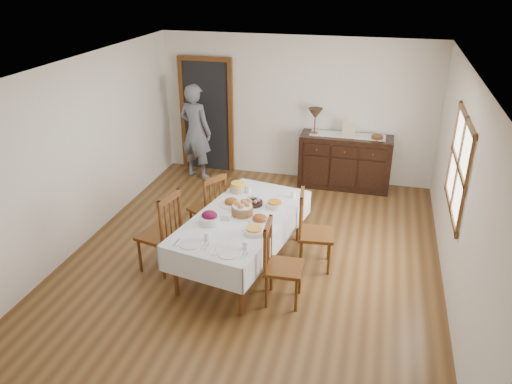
% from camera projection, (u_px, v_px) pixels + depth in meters
% --- Properties ---
extents(ground, '(6.00, 6.00, 0.00)m').
position_uv_depth(ground, '(254.00, 257.00, 6.95)').
color(ground, brown).
extents(room_shell, '(5.02, 6.02, 2.65)m').
position_uv_depth(room_shell, '(251.00, 134.00, 6.66)').
color(room_shell, silver).
rests_on(room_shell, ground).
extents(dining_table, '(1.51, 2.37, 0.76)m').
position_uv_depth(dining_table, '(242.00, 222.00, 6.47)').
color(dining_table, silver).
rests_on(dining_table, ground).
extents(chair_left_near, '(0.56, 0.56, 1.13)m').
position_uv_depth(chair_left_near, '(162.00, 232.00, 6.43)').
color(chair_left_near, '#572F11').
rests_on(chair_left_near, ground).
extents(chair_left_far, '(0.59, 0.59, 1.04)m').
position_uv_depth(chair_left_far, '(210.00, 207.00, 7.19)').
color(chair_left_far, '#572F11').
rests_on(chair_left_far, ground).
extents(chair_right_near, '(0.46, 0.46, 1.05)m').
position_uv_depth(chair_right_near, '(279.00, 263.00, 5.85)').
color(chair_right_near, '#572F11').
rests_on(chair_right_near, ground).
extents(chair_right_far, '(0.50, 0.50, 1.09)m').
position_uv_depth(chair_right_far, '(312.00, 230.00, 6.52)').
color(chair_right_far, '#572F11').
rests_on(chair_right_far, ground).
extents(sideboard, '(1.60, 0.58, 0.96)m').
position_uv_depth(sideboard, '(345.00, 162.00, 8.91)').
color(sideboard, black).
rests_on(sideboard, ground).
extents(person, '(0.67, 0.52, 1.90)m').
position_uv_depth(person, '(195.00, 129.00, 9.14)').
color(person, slate).
rests_on(person, ground).
extents(bread_basket, '(0.28, 0.28, 0.19)m').
position_uv_depth(bread_basket, '(242.00, 209.00, 6.44)').
color(bread_basket, brown).
rests_on(bread_basket, dining_table).
extents(egg_basket, '(0.26, 0.26, 0.10)m').
position_uv_depth(egg_basket, '(253.00, 202.00, 6.72)').
color(egg_basket, black).
rests_on(egg_basket, dining_table).
extents(ham_platter_a, '(0.33, 0.33, 0.11)m').
position_uv_depth(ham_platter_a, '(231.00, 203.00, 6.72)').
color(ham_platter_a, silver).
rests_on(ham_platter_a, dining_table).
extents(ham_platter_b, '(0.28, 0.28, 0.11)m').
position_uv_depth(ham_platter_b, '(260.00, 219.00, 6.29)').
color(ham_platter_b, silver).
rests_on(ham_platter_b, dining_table).
extents(beet_bowl, '(0.27, 0.27, 0.17)m').
position_uv_depth(beet_bowl, '(210.00, 218.00, 6.23)').
color(beet_bowl, silver).
rests_on(beet_bowl, dining_table).
extents(carrot_bowl, '(0.22, 0.22, 0.09)m').
position_uv_depth(carrot_bowl, '(275.00, 205.00, 6.63)').
color(carrot_bowl, silver).
rests_on(carrot_bowl, dining_table).
extents(pineapple_bowl, '(0.22, 0.22, 0.14)m').
position_uv_depth(pineapple_bowl, '(238.00, 187.00, 7.08)').
color(pineapple_bowl, tan).
rests_on(pineapple_bowl, dining_table).
extents(casserole_dish, '(0.27, 0.27, 0.08)m').
position_uv_depth(casserole_dish, '(254.00, 231.00, 6.01)').
color(casserole_dish, silver).
rests_on(casserole_dish, dining_table).
extents(butter_dish, '(0.15, 0.11, 0.07)m').
position_uv_depth(butter_dish, '(225.00, 217.00, 6.33)').
color(butter_dish, silver).
rests_on(butter_dish, dining_table).
extents(setting_left, '(0.44, 0.31, 0.10)m').
position_uv_depth(setting_left, '(196.00, 242.00, 5.80)').
color(setting_left, silver).
rests_on(setting_left, dining_table).
extents(setting_right, '(0.44, 0.31, 0.10)m').
position_uv_depth(setting_right, '(234.00, 251.00, 5.62)').
color(setting_right, silver).
rests_on(setting_right, dining_table).
extents(glass_far_a, '(0.06, 0.06, 0.10)m').
position_uv_depth(glass_far_a, '(249.00, 190.00, 7.04)').
color(glass_far_a, white).
rests_on(glass_far_a, dining_table).
extents(glass_far_b, '(0.07, 0.07, 0.09)m').
position_uv_depth(glass_far_b, '(293.00, 194.00, 6.91)').
color(glass_far_b, white).
rests_on(glass_far_b, dining_table).
extents(runner, '(1.30, 0.35, 0.01)m').
position_uv_depth(runner, '(348.00, 135.00, 8.74)').
color(runner, white).
rests_on(runner, sideboard).
extents(table_lamp, '(0.26, 0.26, 0.46)m').
position_uv_depth(table_lamp, '(315.00, 114.00, 8.68)').
color(table_lamp, brown).
rests_on(table_lamp, sideboard).
extents(picture_frame, '(0.22, 0.08, 0.28)m').
position_uv_depth(picture_frame, '(349.00, 130.00, 8.56)').
color(picture_frame, tan).
rests_on(picture_frame, sideboard).
extents(deco_bowl, '(0.20, 0.20, 0.06)m').
position_uv_depth(deco_bowl, '(377.00, 137.00, 8.55)').
color(deco_bowl, '#572F11').
rests_on(deco_bowl, sideboard).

